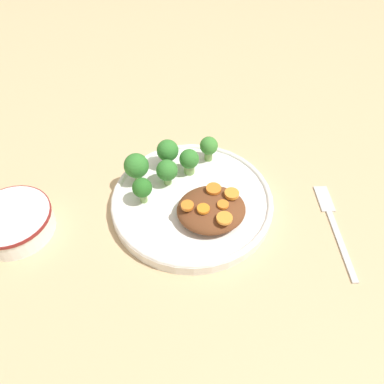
% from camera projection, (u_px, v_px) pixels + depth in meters
% --- Properties ---
extents(ground_plane, '(4.00, 4.00, 0.00)m').
position_uv_depth(ground_plane, '(192.00, 205.00, 0.66)').
color(ground_plane, tan).
extents(plate, '(0.28, 0.28, 0.02)m').
position_uv_depth(plate, '(192.00, 200.00, 0.65)').
color(plate, white).
rests_on(plate, ground_plane).
extents(dip_bowl, '(0.13, 0.13, 0.04)m').
position_uv_depth(dip_bowl, '(13.00, 221.00, 0.61)').
color(dip_bowl, white).
rests_on(dip_bowl, ground_plane).
extents(stew_mound, '(0.11, 0.10, 0.03)m').
position_uv_depth(stew_mound, '(211.00, 209.00, 0.61)').
color(stew_mound, brown).
rests_on(stew_mound, plate).
extents(broccoli_floret_0, '(0.04, 0.04, 0.05)m').
position_uv_depth(broccoli_floret_0, '(167.00, 171.00, 0.65)').
color(broccoli_floret_0, '#7FA85B').
rests_on(broccoli_floret_0, plate).
extents(broccoli_floret_1, '(0.03, 0.03, 0.05)m').
position_uv_depth(broccoli_floret_1, '(142.00, 188.00, 0.62)').
color(broccoli_floret_1, '#7FA85B').
rests_on(broccoli_floret_1, plate).
extents(broccoli_floret_2, '(0.04, 0.04, 0.05)m').
position_uv_depth(broccoli_floret_2, '(189.00, 160.00, 0.66)').
color(broccoli_floret_2, '#7FA85B').
rests_on(broccoli_floret_2, plate).
extents(broccoli_floret_3, '(0.03, 0.03, 0.05)m').
position_uv_depth(broccoli_floret_3, '(209.00, 147.00, 0.69)').
color(broccoli_floret_3, '#759E51').
rests_on(broccoli_floret_3, plate).
extents(broccoli_floret_4, '(0.04, 0.04, 0.06)m').
position_uv_depth(broccoli_floret_4, '(136.00, 166.00, 0.64)').
color(broccoli_floret_4, '#7FA85B').
rests_on(broccoli_floret_4, plate).
extents(broccoli_floret_5, '(0.04, 0.04, 0.06)m').
position_uv_depth(broccoli_floret_5, '(168.00, 151.00, 0.67)').
color(broccoli_floret_5, '#759E51').
rests_on(broccoli_floret_5, plate).
extents(carrot_slice_0, '(0.02, 0.02, 0.01)m').
position_uv_depth(carrot_slice_0, '(232.00, 194.00, 0.60)').
color(carrot_slice_0, orange).
rests_on(carrot_slice_0, stew_mound).
extents(carrot_slice_1, '(0.02, 0.02, 0.00)m').
position_uv_depth(carrot_slice_1, '(203.00, 209.00, 0.58)').
color(carrot_slice_1, orange).
rests_on(carrot_slice_1, stew_mound).
extents(carrot_slice_2, '(0.03, 0.03, 0.00)m').
position_uv_depth(carrot_slice_2, '(224.00, 218.00, 0.57)').
color(carrot_slice_2, orange).
rests_on(carrot_slice_2, stew_mound).
extents(carrot_slice_3, '(0.02, 0.02, 0.01)m').
position_uv_depth(carrot_slice_3, '(214.00, 189.00, 0.61)').
color(carrot_slice_3, orange).
rests_on(carrot_slice_3, stew_mound).
extents(carrot_slice_4, '(0.02, 0.02, 0.01)m').
position_uv_depth(carrot_slice_4, '(187.00, 206.00, 0.59)').
color(carrot_slice_4, orange).
rests_on(carrot_slice_4, stew_mound).
extents(carrot_slice_5, '(0.02, 0.02, 0.00)m').
position_uv_depth(carrot_slice_5, '(223.00, 205.00, 0.59)').
color(carrot_slice_5, orange).
rests_on(carrot_slice_5, stew_mound).
extents(fork, '(0.05, 0.20, 0.01)m').
position_uv_depth(fork, '(332.00, 220.00, 0.63)').
color(fork, silver).
rests_on(fork, ground_plane).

